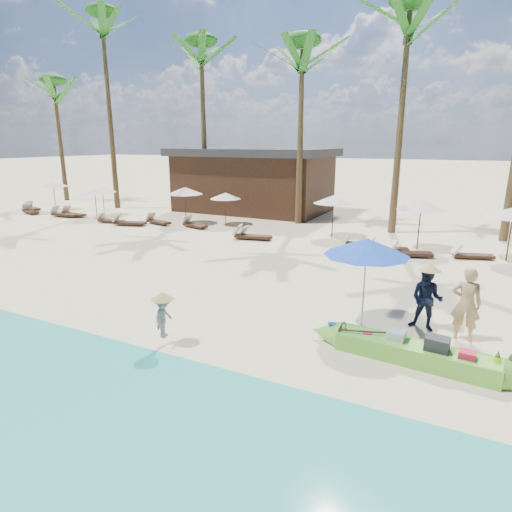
% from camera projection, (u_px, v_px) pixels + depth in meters
% --- Properties ---
extents(ground, '(240.00, 240.00, 0.00)m').
position_uv_depth(ground, '(226.00, 317.00, 11.96)').
color(ground, beige).
rests_on(ground, ground).
extents(wet_sand_strip, '(240.00, 4.50, 0.01)m').
position_uv_depth(wet_sand_strip, '(84.00, 415.00, 7.64)').
color(wet_sand_strip, tan).
rests_on(wet_sand_strip, ground).
extents(green_canoe, '(5.50, 1.00, 0.70)m').
position_uv_depth(green_canoe, '(415.00, 352.00, 9.44)').
color(green_canoe, '#6BC93D').
rests_on(green_canoe, ground).
extents(tourist, '(0.69, 0.46, 1.86)m').
position_uv_depth(tourist, '(466.00, 304.00, 10.37)').
color(tourist, tan).
rests_on(tourist, ground).
extents(vendor_green, '(0.89, 0.74, 1.66)m').
position_uv_depth(vendor_green, '(427.00, 299.00, 10.96)').
color(vendor_green, '#131835').
rests_on(vendor_green, ground).
extents(vendor_yellow, '(0.49, 0.72, 1.02)m').
position_uv_depth(vendor_yellow, '(164.00, 317.00, 10.20)').
color(vendor_yellow, gray).
rests_on(vendor_yellow, ground).
extents(blue_umbrella, '(2.20, 2.20, 2.36)m').
position_uv_depth(blue_umbrella, '(367.00, 247.00, 10.92)').
color(blue_umbrella, '#99999E').
rests_on(blue_umbrella, ground).
extents(resort_parasol_0, '(2.01, 2.01, 2.07)m').
position_uv_depth(resort_parasol_0, '(53.00, 184.00, 30.32)').
color(resort_parasol_0, '#3B2418').
rests_on(resort_parasol_0, ground).
extents(lounger_0_left, '(1.72, 0.93, 0.56)m').
position_uv_depth(lounger_0_left, '(32.00, 207.00, 30.63)').
color(lounger_0_left, '#3B2418').
rests_on(lounger_0_left, ground).
extents(lounger_0_right, '(1.83, 1.03, 0.59)m').
position_uv_depth(lounger_0_right, '(30.00, 211.00, 29.13)').
color(lounger_0_right, '#3B2418').
rests_on(lounger_0_right, ground).
extents(resort_parasol_1, '(1.83, 1.83, 1.89)m').
position_uv_depth(resort_parasol_1, '(102.00, 189.00, 28.24)').
color(resort_parasol_1, '#3B2418').
rests_on(resort_parasol_1, ground).
extents(lounger_1_left, '(2.03, 0.88, 0.67)m').
position_uv_depth(lounger_1_left, '(64.00, 214.00, 27.80)').
color(lounger_1_left, '#3B2418').
rests_on(lounger_1_left, ground).
extents(lounger_1_right, '(1.86, 0.69, 0.62)m').
position_uv_depth(lounger_1_right, '(73.00, 213.00, 27.98)').
color(lounger_1_right, '#3B2418').
rests_on(lounger_1_right, ground).
extents(resort_parasol_2, '(1.86, 1.86, 1.92)m').
position_uv_depth(resort_parasol_2, '(95.00, 191.00, 27.16)').
color(resort_parasol_2, '#3B2418').
rests_on(resort_parasol_2, ground).
extents(lounger_2_left, '(1.72, 0.82, 0.56)m').
position_uv_depth(lounger_2_left, '(109.00, 220.00, 25.77)').
color(lounger_2_left, '#3B2418').
rests_on(lounger_2_left, ground).
extents(resort_parasol_3, '(2.10, 2.10, 2.16)m').
position_uv_depth(resort_parasol_3, '(185.00, 191.00, 25.17)').
color(resort_parasol_3, '#3B2418').
rests_on(resort_parasol_3, ground).
extents(lounger_3_left, '(2.02, 1.11, 0.65)m').
position_uv_depth(lounger_3_left, '(128.00, 222.00, 24.95)').
color(lounger_3_left, '#3B2418').
rests_on(lounger_3_left, ground).
extents(lounger_3_right, '(1.83, 0.91, 0.60)m').
position_uv_depth(lounger_3_right, '(157.00, 221.00, 25.37)').
color(lounger_3_right, '#3B2418').
rests_on(lounger_3_right, ground).
extents(resort_parasol_4, '(1.82, 1.82, 1.88)m').
position_uv_depth(resort_parasol_4, '(225.00, 196.00, 24.89)').
color(resort_parasol_4, '#3B2418').
rests_on(resort_parasol_4, ground).
extents(lounger_4_left, '(1.75, 0.93, 0.57)m').
position_uv_depth(lounger_4_left, '(194.00, 224.00, 24.35)').
color(lounger_4_left, '#3B2418').
rests_on(lounger_4_left, ground).
extents(lounger_4_right, '(1.98, 0.97, 0.65)m').
position_uv_depth(lounger_4_right, '(250.00, 235.00, 21.40)').
color(lounger_4_right, '#3B2418').
rests_on(lounger_4_right, ground).
extents(resort_parasol_5, '(2.06, 2.06, 2.12)m').
position_uv_depth(resort_parasol_5, '(334.00, 199.00, 21.69)').
color(resort_parasol_5, '#3B2418').
rests_on(resort_parasol_5, ground).
extents(lounger_5_left, '(1.66, 0.54, 0.56)m').
position_uv_depth(lounger_5_left, '(254.00, 235.00, 21.47)').
color(lounger_5_left, '#3B2418').
rests_on(lounger_5_left, ground).
extents(resort_parasol_6, '(2.18, 2.18, 2.24)m').
position_uv_depth(resort_parasol_6, '(421.00, 205.00, 19.02)').
color(resort_parasol_6, '#3B2418').
rests_on(resort_parasol_6, ground).
extents(lounger_6_left, '(1.65, 0.51, 0.56)m').
position_uv_depth(lounger_6_left, '(360.00, 243.00, 19.80)').
color(lounger_6_left, '#3B2418').
rests_on(lounger_6_left, ground).
extents(lounger_6_right, '(1.92, 1.08, 0.62)m').
position_uv_depth(lounger_6_right, '(385.00, 248.00, 18.91)').
color(lounger_6_right, '#3B2418').
rests_on(lounger_6_right, ground).
extents(lounger_7_left, '(1.94, 1.12, 0.63)m').
position_uv_depth(lounger_7_left, '(407.00, 252.00, 18.13)').
color(lounger_7_left, '#3B2418').
rests_on(lounger_7_left, ground).
extents(lounger_7_right, '(1.73, 0.97, 0.56)m').
position_uv_depth(lounger_7_right, '(470.00, 254.00, 17.85)').
color(lounger_7_right, '#3B2418').
rests_on(lounger_7_right, ground).
extents(palm_0, '(2.08, 2.08, 9.90)m').
position_uv_depth(palm_0, '(55.00, 98.00, 33.89)').
color(palm_0, brown).
rests_on(palm_0, ground).
extents(palm_1, '(2.08, 2.08, 13.60)m').
position_uv_depth(palm_1, '(104.00, 49.00, 28.93)').
color(palm_1, brown).
rests_on(palm_1, ground).
extents(palm_2, '(2.08, 2.08, 11.33)m').
position_uv_depth(palm_2, '(202.00, 70.00, 27.14)').
color(palm_2, brown).
rests_on(palm_2, ground).
extents(palm_3, '(2.08, 2.08, 10.52)m').
position_uv_depth(palm_3, '(302.00, 70.00, 23.53)').
color(palm_3, brown).
rests_on(palm_3, ground).
extents(palm_4, '(2.08, 2.08, 11.70)m').
position_uv_depth(palm_4, '(407.00, 41.00, 20.70)').
color(palm_4, brown).
rests_on(palm_4, ground).
extents(pavilion_west, '(10.80, 6.60, 4.30)m').
position_uv_depth(pavilion_west, '(254.00, 179.00, 29.98)').
color(pavilion_west, '#3B2418').
rests_on(pavilion_west, ground).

